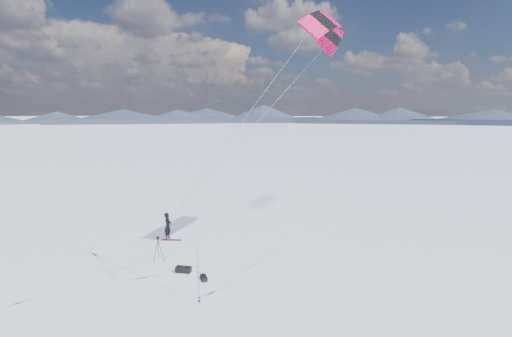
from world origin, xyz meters
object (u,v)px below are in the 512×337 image
at_px(snowboard, 172,240).
at_px(gear_bag_a, 183,269).
at_px(gear_bag_b, 204,278).
at_px(snowkiter, 168,239).
at_px(tripod, 158,245).

relative_size(snowboard, gear_bag_a, 1.52).
xyz_separation_m(snowboard, gear_bag_b, (5.20, -4.56, 0.10)).
relative_size(snowkiter, tripod, 1.24).
bearing_deg(snowboard, gear_bag_b, -60.00).
bearing_deg(snowkiter, snowboard, -123.63).
distance_m(tripod, gear_bag_a, 2.50).
bearing_deg(gear_bag_b, snowkiter, -173.37).
xyz_separation_m(snowboard, gear_bag_a, (3.67, -4.15, 0.15)).
relative_size(snowkiter, gear_bag_a, 2.10).
bearing_deg(gear_bag_b, tripod, -150.71).
bearing_deg(tripod, gear_bag_a, -29.56).
height_order(snowboard, tripod, tripod).
relative_size(snowboard, tripod, 0.90).
relative_size(snowboard, gear_bag_b, 2.15).
xyz_separation_m(snowkiter, snowboard, (0.37, -0.13, 0.02)).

